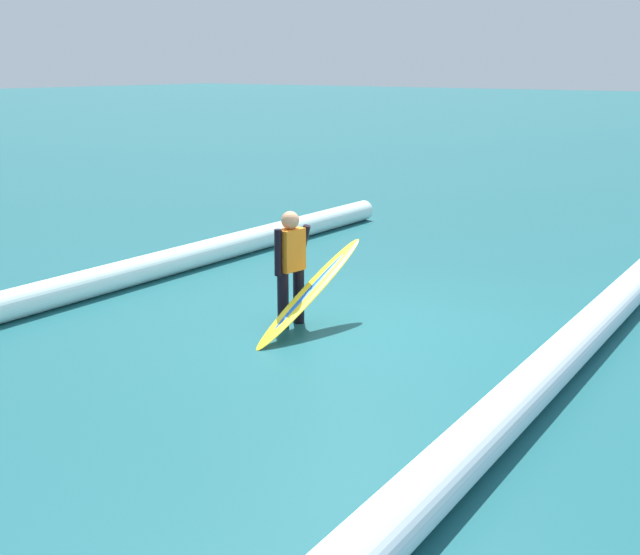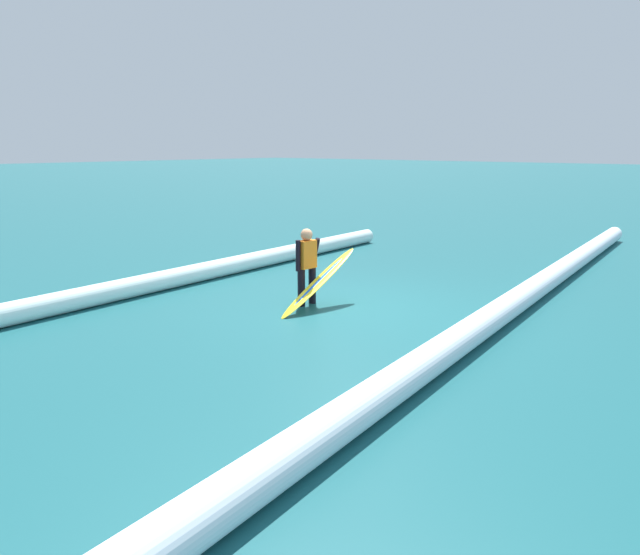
{
  "view_description": "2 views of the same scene",
  "coord_description": "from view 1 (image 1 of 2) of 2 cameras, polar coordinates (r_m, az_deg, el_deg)",
  "views": [
    {
      "loc": [
        8.07,
        5.35,
        3.13
      ],
      "look_at": [
        0.78,
        -0.06,
        0.77
      ],
      "focal_mm": 46.27,
      "sensor_mm": 36.0,
      "label": 1
    },
    {
      "loc": [
        8.21,
        6.07,
        2.89
      ],
      "look_at": [
        1.03,
        0.05,
        0.73
      ],
      "focal_mm": 32.14,
      "sensor_mm": 36.0,
      "label": 2
    }
  ],
  "objects": [
    {
      "name": "wave_crest_midground",
      "position": [
        9.49,
        17.57,
        -4.03
      ],
      "size": [
        21.35,
        1.98,
        0.43
      ],
      "primitive_type": "cylinder",
      "rotation": [
        0.0,
        1.57,
        0.07
      ],
      "color": "white",
      "rests_on": "ground_plane"
    },
    {
      "name": "ground_plane",
      "position": [
        10.17,
        2.91,
        -3.38
      ],
      "size": [
        187.54,
        187.54,
        0.0
      ],
      "primitive_type": "plane",
      "color": "#17545A"
    },
    {
      "name": "surfer",
      "position": [
        10.0,
        -2.05,
        1.07
      ],
      "size": [
        0.52,
        0.25,
        1.43
      ],
      "rotation": [
        0.0,
        0.0,
        6.2
      ],
      "color": "black",
      "rests_on": "ground_plane"
    },
    {
      "name": "surfboard",
      "position": [
        9.86,
        -0.67,
        -0.97
      ],
      "size": [
        1.93,
        0.37,
        1.02
      ],
      "color": "yellow",
      "rests_on": "ground_plane"
    }
  ]
}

